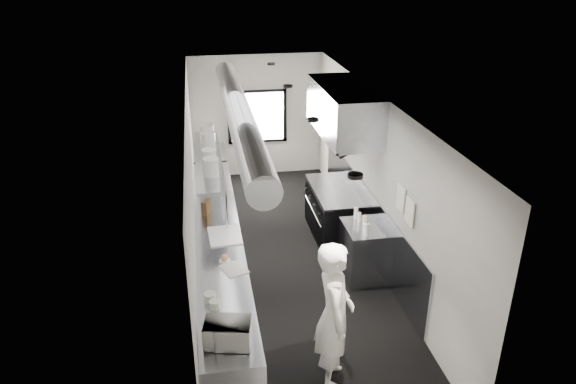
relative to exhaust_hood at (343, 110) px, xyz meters
name	(u,v)px	position (x,y,z in m)	size (l,w,h in m)	color
floor	(286,259)	(-1.10, -0.70, -2.39)	(3.00, 8.00, 0.01)	black
ceiling	(286,100)	(-1.10, -0.70, 0.41)	(3.00, 8.00, 0.01)	beige
wall_back	(257,116)	(-1.10, 3.30, -0.99)	(3.00, 0.02, 2.80)	#BCB9B2
wall_front	(357,352)	(-1.10, -4.70, -0.99)	(3.00, 0.02, 2.80)	#BCB9B2
wall_left	(192,191)	(-2.60, -0.70, -0.99)	(0.02, 8.00, 2.80)	#BCB9B2
wall_right	(375,179)	(0.40, -0.70, -0.99)	(0.02, 8.00, 2.80)	#BCB9B2
wall_cladding	(366,217)	(0.38, -0.40, -1.84)	(0.03, 5.50, 1.10)	#9CA2AB
hvac_duct	(238,111)	(-1.80, -0.30, 0.16)	(0.40, 0.40, 6.40)	gray
service_window	(257,117)	(-1.10, 3.26, -0.99)	(1.36, 0.05, 1.25)	white
exhaust_hood	(343,110)	(0.00, 0.00, 0.00)	(0.81, 2.20, 0.88)	#9CA2AB
prep_counter	(219,258)	(-2.25, -1.20, -1.94)	(0.70, 6.00, 0.90)	#9CA2AB
pass_shelf	(209,160)	(-2.29, 0.30, -0.86)	(0.45, 3.00, 0.68)	#9CA2AB
range	(336,213)	(-0.06, 0.00, -1.92)	(0.88, 1.60, 0.94)	black
bottle_station	(364,252)	(0.05, -1.40, -1.94)	(0.65, 0.80, 0.90)	#9CA2AB
far_work_table	(210,171)	(-2.25, 2.50, -1.94)	(0.70, 1.20, 0.90)	#9CA2AB
notice_sheet_a	(401,198)	(0.37, -1.90, -0.79)	(0.02, 0.28, 0.38)	white
notice_sheet_b	(410,212)	(0.37, -2.25, -0.84)	(0.02, 0.28, 0.38)	white
line_cook	(334,315)	(-1.01, -3.55, -1.44)	(0.70, 0.46, 1.91)	white
microwave	(228,333)	(-2.26, -3.77, -1.35)	(0.47, 0.36, 0.28)	white
deli_tub_a	(215,304)	(-2.38, -3.09, -1.44)	(0.13, 0.13, 0.09)	beige
deli_tub_b	(210,297)	(-2.43, -2.94, -1.44)	(0.15, 0.15, 0.11)	beige
newspaper	(234,269)	(-2.09, -2.28, -1.49)	(0.30, 0.37, 0.01)	white
small_plate	(225,261)	(-2.19, -2.05, -1.48)	(0.16, 0.16, 0.01)	silver
pastry	(225,257)	(-2.19, -2.05, -1.43)	(0.10, 0.10, 0.10)	tan
cutting_board	(225,235)	(-2.15, -1.33, -1.48)	(0.47, 0.63, 0.02)	silver
knife_block	(206,207)	(-2.39, -0.49, -1.37)	(0.10, 0.21, 0.23)	#54381D
plate_stack_a	(211,167)	(-2.27, -0.50, -0.68)	(0.25, 0.25, 0.29)	silver
plate_stack_b	(209,158)	(-2.29, -0.14, -0.67)	(0.24, 0.24, 0.31)	silver
plate_stack_c	(208,143)	(-2.28, 0.61, -0.64)	(0.25, 0.25, 0.35)	silver
plate_stack_d	(207,135)	(-2.28, 1.01, -0.63)	(0.25, 0.25, 0.38)	silver
squeeze_bottle_a	(367,230)	(-0.03, -1.67, -1.39)	(0.07, 0.07, 0.20)	silver
squeeze_bottle_b	(365,228)	(-0.03, -1.60, -1.41)	(0.05, 0.05, 0.16)	silver
squeeze_bottle_c	(365,221)	(0.03, -1.40, -1.39)	(0.06, 0.06, 0.19)	silver
squeeze_bottle_d	(359,217)	(-0.01, -1.23, -1.41)	(0.06, 0.06, 0.17)	silver
squeeze_bottle_e	(356,213)	(-0.02, -1.09, -1.39)	(0.07, 0.07, 0.20)	silver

